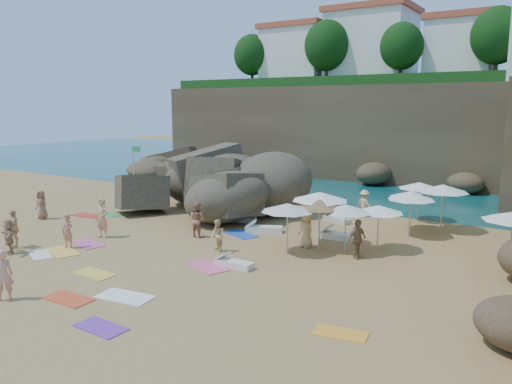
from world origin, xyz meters
The scene contains 49 objects.
ground centered at (0.00, 0.00, 0.00)m, with size 120.00×120.00×0.00m, color tan.
seawater centered at (0.00, 30.00, 0.00)m, with size 120.00×120.00×0.00m, color #0C4751.
cliff_back centered at (2.00, 25.00, 4.00)m, with size 44.00×8.00×8.00m, color brown.
rock_promontory centered at (-11.00, 16.00, 0.00)m, with size 12.00×7.00×2.00m, color brown, non-canonical shape.
clifftop_buildings centered at (2.96, 25.79, 11.24)m, with size 28.48×9.48×7.00m.
clifftop_trees centered at (4.78, 19.52, 11.26)m, with size 35.60×23.82×4.40m.
marina_masts centered at (-16.50, 30.00, 3.00)m, with size 3.10×0.10×6.00m.
rock_outcrop centered at (-3.49, 5.49, 0.00)m, with size 9.09×6.82×3.64m, color brown, non-canonical shape.
flag_pole centered at (-11.24, 7.27, 2.25)m, with size 0.68×0.21×3.53m.
parasol_0 centered at (-1.91, 4.95, 2.29)m, with size 2.63×2.63×2.49m.
parasol_1 centered at (9.03, 6.10, 2.00)m, with size 2.30×2.30×2.18m.
parasol_2 centered at (8.69, 7.26, 1.89)m, with size 2.17×2.17×2.05m.
parasol_3 centered at (8.47, 9.68, 2.00)m, with size 2.30×2.30×2.18m.
parasol_5 centered at (8.54, 2.84, 1.88)m, with size 2.17×2.17×2.05m.
parasol_6 centered at (6.23, 1.67, 2.08)m, with size 2.39×2.39×2.26m.
parasol_7 centered at (10.08, 8.02, 2.22)m, with size 2.55×2.55×2.41m.
parasol_8 centered at (7.42, 1.80, 1.97)m, with size 2.27×2.27×2.14m.
parasol_9 centered at (5.34, 0.35, 2.03)m, with size 2.34×2.34×2.21m.
parasol_11 centered at (5.92, 2.33, 2.27)m, with size 2.61×2.61×2.47m.
lounger_0 centered at (2.56, 2.87, 0.15)m, with size 1.89×0.63×0.29m, color white.
lounger_1 centered at (1.52, 6.99, 0.13)m, with size 1.67×0.56×0.26m, color silver.
lounger_2 centered at (6.39, 3.62, 0.16)m, with size 2.02×0.67×0.31m, color white.
lounger_3 centered at (0.12, 4.12, 0.15)m, with size 1.90×0.63×0.30m, color silver.
lounger_4 centered at (4.79, 6.95, 0.13)m, with size 1.67×0.56×0.26m, color silver.
lounger_5 centered at (4.50, -2.51, 0.13)m, with size 1.66×0.55×0.26m, color white.
towel_1 centered at (-3.17, -3.49, 0.02)m, with size 1.88×0.94×0.03m, color #E15792.
towel_2 centered at (1.79, -8.25, 0.02)m, with size 1.74×0.87×0.03m, color #D94722.
towel_4 centered at (0.48, -6.10, 0.01)m, with size 1.68×0.84×0.03m, color yellow.
towel_5 centered at (-3.47, -5.74, 0.01)m, with size 1.52×0.76×0.03m, color white.
towel_6 centered at (4.44, -9.12, 0.01)m, with size 1.62×0.81×0.03m, color purple.
towel_7 centered at (-8.16, 0.50, 0.02)m, with size 1.84×0.92×0.03m, color red.
towel_8 centered at (1.87, 1.79, 0.02)m, with size 1.85×0.92×0.03m, color blue.
towel_9 centered at (3.59, -3.06, 0.02)m, with size 1.91×0.95×0.03m, color #EE5C85.
towel_10 centered at (10.46, -5.69, 0.01)m, with size 1.52×0.76×0.03m, color #FFA428.
towel_11 centered at (-7.25, 1.37, 0.01)m, with size 1.59×0.80×0.03m, color green.
towel_12 centered at (-3.06, -4.92, 0.02)m, with size 1.92×0.96×0.03m, color yellow.
towel_13 centered at (3.25, -7.11, 0.02)m, with size 1.92×0.96×0.03m, color white.
person_stand_0 centered at (-3.47, -2.32, 0.97)m, with size 0.71×0.47×1.95m, color tan.
person_stand_1 centered at (0.30, 0.31, 0.86)m, with size 0.83×0.65×1.71m, color #AB7355.
person_stand_2 centered at (5.60, 8.96, 0.79)m, with size 1.02×0.42×1.58m, color #FACD8E.
person_stand_3 centered at (8.20, 1.24, 0.84)m, with size 0.99×0.41×1.69m, color #98784C.
person_stand_4 centered at (5.65, 1.53, 0.83)m, with size 0.81×0.44×1.67m, color #D8B371.
person_stand_5 centered at (-8.86, 11.32, 0.97)m, with size 1.80×0.52×1.94m, color #AC7D56.
person_stand_6 centered at (0.07, -9.44, 0.87)m, with size 0.63×0.42×1.74m, color #EBA185.
person_lie_1 centered at (-5.40, -5.67, 0.21)m, with size 1.02×1.73×0.42m, color #EEC487.
person_lie_2 centered at (-9.56, -1.46, 0.21)m, with size 0.79×1.61×0.43m, color #875C43.
person_lie_3 centered at (-4.75, -6.34, 0.20)m, with size 1.38×1.49×0.40m, color tan.
person_lie_4 centered at (-3.32, -4.41, 0.18)m, with size 0.56×1.53×0.37m, color #B26E59.
person_lie_5 centered at (2.70, -1.20, 0.27)m, with size 0.69×1.41×0.53m, color #E1BC80.
Camera 1 is at (15.62, -18.11, 6.41)m, focal length 35.00 mm.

